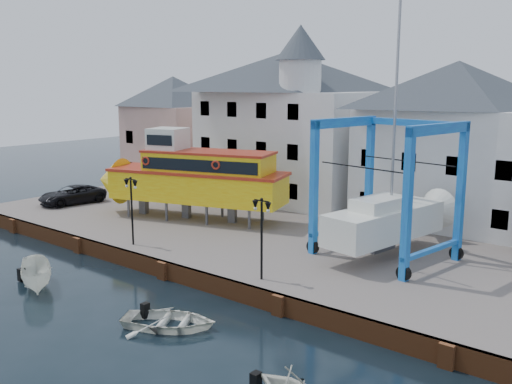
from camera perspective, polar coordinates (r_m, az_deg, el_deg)
The scene contains 13 objects.
ground at distance 32.51m, azimuth -9.23°, elevation -8.58°, with size 140.00×140.00×0.00m, color black.
hardstanding at distance 40.20m, azimuth 2.46°, elevation -3.88°, with size 44.00×22.00×1.00m, color #6C625D.
quay_wall at distance 32.41m, azimuth -9.12°, elevation -7.70°, with size 44.00×0.47×1.00m.
building_pink at distance 56.28m, azimuth -8.18°, elevation 6.13°, with size 8.00×7.00×10.30m.
building_white_main at distance 47.82m, azimuth 3.06°, elevation 6.82°, with size 14.00×8.30×14.00m.
building_white_right at distance 41.97m, azimuth 19.18°, elevation 4.62°, with size 12.00×8.00×11.20m.
lamp_post_left at distance 35.12m, azimuth -12.38°, elevation -0.16°, with size 1.12×0.32×4.20m.
lamp_post_right at distance 28.21m, azimuth 0.57°, elevation -2.62°, with size 1.12×0.32×4.20m.
tour_boat at distance 41.45m, azimuth -7.00°, elevation 1.56°, with size 15.35×7.77×6.52m.
travel_lift at distance 33.58m, azimuth 13.65°, elevation -1.94°, with size 7.76×10.13×14.88m.
van at distance 48.81m, azimuth -17.91°, elevation -0.26°, with size 2.44×5.29×1.47m, color black.
motorboat_a at distance 32.94m, azimuth -20.98°, elevation -8.93°, with size 1.56×4.16×1.60m, color white.
motorboat_b at distance 26.47m, azimuth -8.68°, elevation -13.25°, with size 3.04×4.26×0.88m, color white.
Camera 1 is at (22.91, -20.37, 10.82)m, focal length 40.00 mm.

